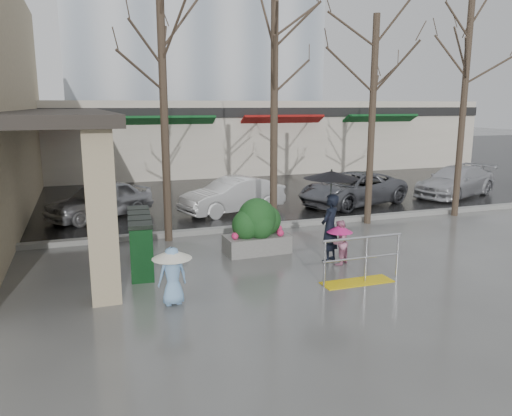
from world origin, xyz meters
TOP-DOWN VIEW (x-y plane):
  - ground at (0.00, 0.00)m, footprint 120.00×120.00m
  - street_asphalt at (0.00, 22.00)m, footprint 120.00×36.00m
  - curb at (0.00, 4.00)m, footprint 120.00×0.30m
  - canopy_slab at (-4.80, 8.00)m, footprint 2.80×18.00m
  - pillar_front at (-3.90, -0.50)m, footprint 0.55×0.55m
  - pillar_back at (-3.90, 6.00)m, footprint 0.55×0.55m
  - storefront_row at (2.00, 17.97)m, footprint 34.00×6.74m
  - handrail at (1.36, -1.20)m, footprint 1.90×0.50m
  - tree_west at (-2.00, 3.60)m, footprint 3.20×3.20m
  - tree_midwest at (1.20, 3.60)m, footprint 3.20×3.20m
  - tree_mideast at (4.50, 3.60)m, footprint 3.20×3.20m
  - tree_east at (8.00, 3.60)m, footprint 3.20×3.20m
  - woman at (1.43, 0.37)m, footprint 1.36×1.36m
  - child_pink at (1.54, 0.07)m, footprint 0.67×0.64m
  - child_blue at (-2.68, -1.07)m, footprint 0.77×0.77m
  - planter at (-0.01, 1.65)m, footprint 1.68×0.98m
  - news_boxes at (-3.02, 1.39)m, footprint 0.70×2.33m
  - car_a at (-3.71, 7.24)m, footprint 3.93×3.20m
  - car_b at (0.80, 6.58)m, footprint 4.05×2.40m
  - car_c at (5.55, 6.42)m, footprint 4.96×3.38m
  - car_d at (10.62, 6.68)m, footprint 4.69×3.20m

SIDE VIEW (x-z plane):
  - ground at x=0.00m, z-range 0.00..0.00m
  - street_asphalt at x=0.00m, z-range 0.00..0.01m
  - curb at x=0.00m, z-range 0.00..0.15m
  - handrail at x=1.36m, z-range -0.14..0.89m
  - child_pink at x=1.54m, z-range 0.08..1.17m
  - car_a at x=-3.71m, z-range 0.00..1.26m
  - car_b at x=0.80m, z-range 0.00..1.26m
  - car_c at x=5.55m, z-range 0.00..1.26m
  - car_d at x=10.62m, z-range 0.00..1.26m
  - news_boxes at x=-3.02m, z-range 0.00..1.28m
  - planter at x=-0.01m, z-range -0.03..1.42m
  - child_blue at x=-2.68m, z-range 0.14..1.28m
  - woman at x=1.43m, z-range 0.28..2.57m
  - pillar_front at x=-3.90m, z-range 0.00..3.50m
  - pillar_back at x=-3.90m, z-range 0.00..3.50m
  - storefront_row at x=2.00m, z-range 0.01..4.01m
  - canopy_slab at x=-4.80m, z-range 3.50..3.75m
  - tree_mideast at x=4.50m, z-range 1.61..8.11m
  - tree_west at x=-2.00m, z-range 1.68..8.48m
  - tree_midwest at x=1.20m, z-range 1.73..8.73m
  - tree_east at x=8.00m, z-range 1.78..8.98m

